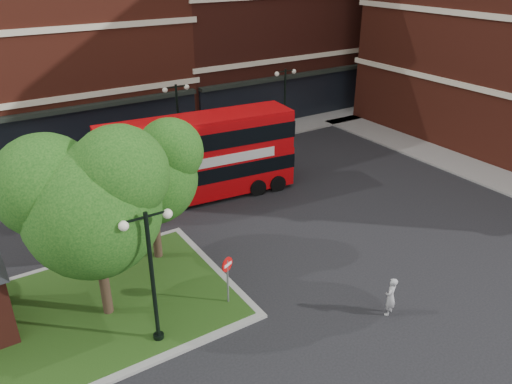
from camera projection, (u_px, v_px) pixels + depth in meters
ground at (292, 291)px, 19.64m from camera, size 120.00×120.00×0.00m
pavement_far at (140, 158)px, 32.12m from camera, size 44.00×3.00×0.12m
pavement_side at (498, 179)px, 29.16m from camera, size 3.00×28.00×0.12m
terrace_far_right at (259, 6)px, 41.18m from camera, size 18.00×12.00×16.00m
traffic_island at (64, 320)px, 17.98m from camera, size 12.60×7.60×0.15m
tree_island_west at (87, 198)px, 16.29m from camera, size 5.40×4.71×7.21m
tree_island_east at (147, 169)px, 19.89m from camera, size 4.46×3.90×6.29m
lamp_island at (152, 273)px, 15.88m from camera, size 1.72×0.36×5.00m
lamp_far_left at (178, 120)px, 30.37m from camera, size 1.72×0.36×5.00m
lamp_far_right at (285, 101)px, 34.27m from camera, size 1.72×0.36×5.00m
bus at (199, 153)px, 26.07m from camera, size 10.47×3.40×3.92m
woman at (391, 297)px, 18.08m from camera, size 0.66×0.55×1.54m
car_silver at (80, 174)px, 28.25m from camera, size 4.36×2.13×1.43m
car_white at (210, 144)px, 32.81m from camera, size 4.20×1.72×1.35m
no_entry_sign at (227, 272)px, 18.24m from camera, size 0.55×0.27×2.09m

